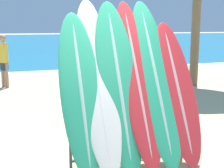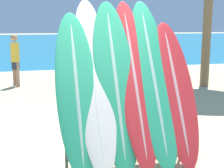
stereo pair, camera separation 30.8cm
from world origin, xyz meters
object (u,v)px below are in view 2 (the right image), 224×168
(surfboard_slot_1, at_px, (94,83))
(surfboard_slot_4, at_px, (153,80))
(surfboard_rack, at_px, (127,127))
(person_near_water, at_px, (122,72))
(surfboard_slot_0, at_px, (77,92))
(surfboard_slot_5, at_px, (176,91))
(person_mid_beach, at_px, (15,58))
(surfboard_slot_2, at_px, (116,83))
(surfboard_slot_3, at_px, (135,81))

(surfboard_slot_1, distance_m, surfboard_slot_4, 0.87)
(surfboard_rack, xyz_separation_m, person_near_water, (0.80, 2.84, 0.34))
(surfboard_slot_0, height_order, surfboard_slot_5, surfboard_slot_0)
(person_mid_beach, bearing_deg, surfboard_slot_2, -25.34)
(surfboard_slot_1, height_order, surfboard_slot_2, surfboard_slot_1)
(surfboard_slot_1, xyz_separation_m, surfboard_slot_3, (0.58, -0.01, -0.01))
(surfboard_rack, distance_m, person_near_water, 2.97)
(surfboard_slot_1, bearing_deg, surfboard_slot_4, -0.48)
(surfboard_slot_4, bearing_deg, surfboard_slot_2, -178.89)
(surfboard_slot_1, xyz_separation_m, surfboard_slot_4, (0.87, -0.01, -0.00))
(surfboard_slot_3, bearing_deg, surfboard_slot_0, -176.30)
(surfboard_slot_1, bearing_deg, surfboard_slot_5, -4.52)
(surfboard_slot_1, bearing_deg, surfboard_rack, -10.73)
(surfboard_rack, relative_size, surfboard_slot_3, 0.77)
(surfboard_slot_2, distance_m, surfboard_slot_5, 0.90)
(surfboard_slot_4, bearing_deg, person_near_water, 82.14)
(surfboard_slot_1, relative_size, surfboard_slot_2, 1.01)
(surfboard_slot_0, distance_m, surfboard_slot_1, 0.28)
(surfboard_slot_2, height_order, surfboard_slot_5, surfboard_slot_2)
(surfboard_slot_3, distance_m, surfboard_slot_4, 0.29)
(surfboard_rack, height_order, surfboard_slot_5, surfboard_slot_5)
(surfboard_slot_2, bearing_deg, person_mid_beach, 103.56)
(surfboard_slot_2, xyz_separation_m, surfboard_slot_3, (0.28, 0.01, 0.01))
(surfboard_slot_1, height_order, person_near_water, surfboard_slot_1)
(surfboard_slot_2, bearing_deg, surfboard_slot_1, 176.52)
(surfboard_slot_2, bearing_deg, surfboard_slot_5, -4.87)
(surfboard_slot_2, relative_size, surfboard_slot_5, 1.15)
(surfboard_slot_4, relative_size, person_near_water, 1.47)
(surfboard_rack, relative_size, surfboard_slot_2, 0.77)
(surfboard_slot_5, bearing_deg, surfboard_slot_2, 175.13)
(surfboard_slot_2, distance_m, surfboard_slot_4, 0.57)
(surfboard_slot_3, height_order, person_near_water, surfboard_slot_3)
(surfboard_slot_2, distance_m, surfboard_slot_3, 0.28)
(person_mid_beach, bearing_deg, surfboard_rack, -24.21)
(surfboard_rack, xyz_separation_m, surfboard_slot_4, (0.42, 0.08, 0.64))
(surfboard_slot_0, xyz_separation_m, person_near_water, (1.50, 2.82, -0.20))
(surfboard_slot_0, distance_m, surfboard_slot_5, 1.44)
(surfboard_rack, distance_m, surfboard_slot_5, 0.88)
(surfboard_slot_0, bearing_deg, surfboard_slot_5, -1.26)
(surfboard_slot_4, bearing_deg, surfboard_slot_3, -179.88)
(surfboard_slot_1, distance_m, person_mid_beach, 6.40)
(surfboard_rack, relative_size, surfboard_slot_4, 0.76)
(surfboard_slot_3, xyz_separation_m, person_near_water, (0.67, 2.77, -0.30))
(surfboard_slot_5, bearing_deg, surfboard_slot_0, 178.74)
(surfboard_slot_2, xyz_separation_m, surfboard_slot_5, (0.89, -0.08, -0.15))
(surfboard_slot_2, bearing_deg, surfboard_rack, -24.07)
(surfboard_slot_2, height_order, person_near_water, surfboard_slot_2)
(surfboard_slot_3, bearing_deg, person_mid_beach, 105.99)
(surfboard_slot_0, distance_m, surfboard_slot_3, 0.84)
(surfboard_slot_4, bearing_deg, person_mid_beach, 108.37)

